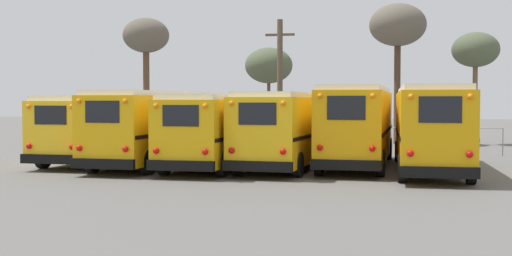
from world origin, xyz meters
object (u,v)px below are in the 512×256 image
(utility_pole, at_px, (280,81))
(bare_tree_0, at_px, (146,38))
(bare_tree_2, at_px, (476,51))
(school_bus_3, at_px, (288,127))
(school_bus_0, at_px, (110,126))
(school_bus_1, at_px, (157,125))
(bare_tree_3, at_px, (398,27))
(school_bus_5, at_px, (429,126))
(school_bus_2, at_px, (220,128))
(school_bus_4, at_px, (358,123))
(bare_tree_1, at_px, (269,66))

(utility_pole, bearing_deg, bare_tree_0, 163.01)
(bare_tree_2, bearing_deg, school_bus_3, -119.20)
(school_bus_0, xyz_separation_m, bare_tree_2, (17.79, 15.63, 4.35))
(school_bus_1, height_order, bare_tree_2, bare_tree_2)
(bare_tree_2, distance_m, bare_tree_3, 5.14)
(school_bus_5, height_order, bare_tree_0, bare_tree_0)
(school_bus_1, relative_size, bare_tree_0, 1.17)
(school_bus_3, bearing_deg, school_bus_0, 173.41)
(school_bus_3, bearing_deg, bare_tree_2, 60.80)
(school_bus_2, xyz_separation_m, bare_tree_0, (-9.69, 15.78, 5.48))
(school_bus_4, relative_size, bare_tree_2, 1.41)
(bare_tree_0, bearing_deg, school_bus_2, -58.45)
(school_bus_4, height_order, school_bus_5, school_bus_4)
(utility_pole, height_order, bare_tree_2, utility_pole)
(school_bus_4, distance_m, bare_tree_2, 17.45)
(school_bus_0, height_order, school_bus_1, school_bus_1)
(school_bus_0, relative_size, school_bus_3, 1.03)
(school_bus_2, xyz_separation_m, school_bus_4, (5.67, 1.43, 0.18))
(school_bus_3, distance_m, utility_pole, 12.73)
(school_bus_2, xyz_separation_m, bare_tree_2, (12.12, 17.11, 4.33))
(school_bus_1, distance_m, bare_tree_2, 23.04)
(bare_tree_0, distance_m, bare_tree_3, 16.98)
(school_bus_3, relative_size, bare_tree_2, 1.38)
(school_bus_5, relative_size, bare_tree_1, 1.54)
(school_bus_1, relative_size, school_bus_5, 0.95)
(school_bus_4, bearing_deg, utility_pole, 115.61)
(school_bus_5, bearing_deg, bare_tree_2, 77.97)
(school_bus_5, relative_size, bare_tree_3, 1.16)
(school_bus_1, xyz_separation_m, bare_tree_3, (10.09, 16.55, 5.85))
(school_bus_1, bearing_deg, bare_tree_3, 58.61)
(school_bus_0, distance_m, bare_tree_1, 20.93)
(school_bus_3, distance_m, school_bus_5, 5.68)
(utility_pole, xyz_separation_m, bare_tree_2, (11.88, 4.36, 1.98))
(utility_pole, distance_m, bare_tree_3, 8.79)
(school_bus_2, distance_m, bare_tree_0, 19.31)
(school_bus_1, distance_m, bare_tree_1, 21.99)
(bare_tree_1, distance_m, bare_tree_3, 11.00)
(school_bus_3, height_order, bare_tree_0, bare_tree_0)
(school_bus_1, xyz_separation_m, bare_tree_1, (0.59, 21.66, 3.74))
(bare_tree_0, bearing_deg, school_bus_5, -40.70)
(bare_tree_2, bearing_deg, bare_tree_0, -176.51)
(school_bus_3, bearing_deg, school_bus_4, 18.29)
(school_bus_1, bearing_deg, school_bus_3, 3.96)
(school_bus_1, xyz_separation_m, bare_tree_0, (-6.85, 15.68, 5.40))
(bare_tree_1, xyz_separation_m, bare_tree_3, (9.51, -5.11, 2.11))
(school_bus_3, xyz_separation_m, utility_pole, (-2.59, 12.25, 2.31))
(school_bus_4, distance_m, bare_tree_1, 22.12)
(bare_tree_1, bearing_deg, school_bus_1, -91.55)
(bare_tree_0, height_order, bare_tree_3, bare_tree_3)
(school_bus_3, xyz_separation_m, school_bus_5, (5.67, -0.36, 0.11))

